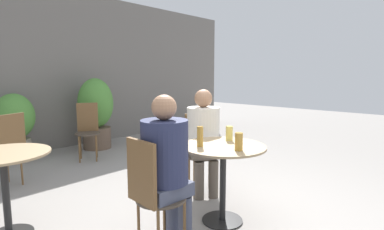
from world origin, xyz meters
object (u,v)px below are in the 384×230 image
Objects in this scene: beer_glass_1 at (239,142)px; bistro_chair_0 at (200,145)px; bistro_chair_1 at (151,188)px; seated_person_0 at (204,134)px; cafe_table_near at (223,162)px; potted_plant_1 at (96,111)px; cafe_table_far at (4,173)px; seated_person_1 at (166,161)px; bistro_chair_3 at (88,126)px; beer_glass_2 at (229,133)px; potted_plant_0 at (15,124)px; beer_glass_0 at (200,137)px; bistro_chair_2 at (8,144)px.

bistro_chair_0 is at bearing 59.82° from beer_glass_1.
bistro_chair_1 is 0.76× the size of seated_person_0.
bistro_chair_0 is (0.46, 0.69, -0.03)m from cafe_table_near.
potted_plant_1 reaches higher than beer_glass_1.
potted_plant_1 reaches higher than cafe_table_far.
seated_person_1 is (-1.14, -0.65, 0.18)m from bistro_chair_0.
seated_person_0 is 1.18m from seated_person_1.
beer_glass_2 is (-0.01, -2.89, 0.27)m from bistro_chair_3.
potted_plant_1 reaches higher than bistro_chair_0.
cafe_table_near is 0.72× the size of potted_plant_0.
cafe_table_near is at bearing -158.30° from beer_glass_2.
beer_glass_0 is (-0.40, -2.85, 0.29)m from bistro_chair_3.
cafe_table_near is 3.74m from potted_plant_0.
cafe_table_far is 0.56× the size of potted_plant_1.
bistro_chair_0 is 1.00× the size of bistro_chair_3.
bistro_chair_1 is 3.80m from potted_plant_1.
bistro_chair_1 is at bearing -60.22° from cafe_table_far.
bistro_chair_1 reaches higher than beer_glass_2.
beer_glass_0 is 3.59m from potted_plant_0.
bistro_chair_2 is at bearing 119.04° from beer_glass_2.
bistro_chair_1 is (0.66, -1.15, -0.02)m from cafe_table_far.
potted_plant_1 is (0.88, 3.41, -0.11)m from beer_glass_0.
cafe_table_near is at bearing -101.13° from potted_plant_1.
potted_plant_0 is 0.83× the size of potted_plant_1.
seated_person_0 is 0.91m from beer_glass_1.
potted_plant_1 is at bearing -6.07° from potted_plant_0.
seated_person_0 reaches higher than bistro_chair_3.
bistro_chair_2 is at bearing 72.87° from cafe_table_far.
beer_glass_1 is at bearing -109.13° from seated_person_1.
potted_plant_0 reaches higher than beer_glass_0.
beer_glass_1 is (0.12, -0.34, -0.01)m from beer_glass_0.
beer_glass_2 is (1.70, -1.12, 0.24)m from cafe_table_far.
bistro_chair_0 is 0.91m from beer_glass_0.
beer_glass_1 reaches higher than cafe_table_near.
potted_plant_1 reaches higher than beer_glass_0.
beer_glass_0 is 1.19× the size of beer_glass_1.
beer_glass_2 reaches higher than cafe_table_far.
beer_glass_2 is at bearing -98.02° from potted_plant_1.
bistro_chair_3 is 5.94× the size of beer_glass_1.
cafe_table_near is 0.32m from beer_glass_2.
bistro_chair_1 is 3.10m from bistro_chair_3.
bistro_chair_0 is 0.71m from beer_glass_2.
seated_person_1 reaches higher than bistro_chair_2.
seated_person_1 is at bearing 176.30° from cafe_table_near.
cafe_table_near is 0.85× the size of bistro_chair_2.
seated_person_0 is at bearing 70.72° from beer_glass_2.
bistro_chair_3 is 2.42m from seated_person_0.
bistro_chair_0 is 2.29m from bistro_chair_3.
potted_plant_0 is at bearing 144.32° from bistro_chair_0.
bistro_chair_3 is at bearing 127.49° from seated_person_0.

